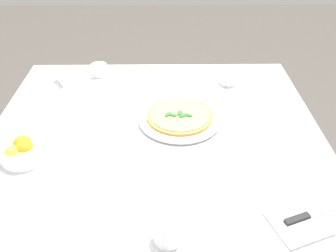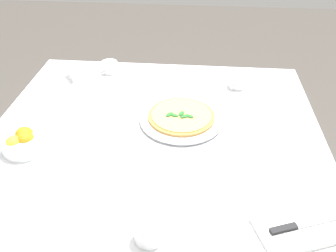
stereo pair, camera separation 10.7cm
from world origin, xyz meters
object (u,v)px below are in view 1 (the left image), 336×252
Objects in this scene: coffee_cup_left_edge at (229,79)px; menu_card at (59,78)px; citrus_bowl at (23,151)px; pizza at (180,115)px; coffee_cup_near_left at (99,71)px; dinner_knife at (312,214)px; pizza_plate at (180,118)px; coffee_cup_far_right at (168,233)px; napkin_folded at (310,217)px.

coffee_cup_left_edge is 1.72× the size of menu_card.
pizza is at bearing 21.73° from citrus_bowl.
coffee_cup_near_left reaches higher than pizza.
citrus_bowl reaches higher than dinner_knife.
pizza_plate is at bearing -129.75° from coffee_cup_left_edge.
dinner_knife is (0.39, 0.06, -0.01)m from coffee_cup_far_right.
napkin_folded is 0.01m from dinner_knife.
coffee_cup_far_right reaches higher than pizza.
coffee_cup_left_edge is 0.87m from coffee_cup_far_right.
pizza is at bearing 84.60° from coffee_cup_far_right.
coffee_cup_left_edge reaches higher than pizza_plate.
pizza is 0.51m from coffee_cup_near_left.
pizza is 0.36m from coffee_cup_left_edge.
coffee_cup_near_left is at bearing 134.60° from pizza.
citrus_bowl reaches higher than pizza_plate.
pizza is 1.34× the size of dinner_knife.
coffee_cup_left_edge is at bearing 78.61° from napkin_folded.
pizza is 0.59m from dinner_knife.
citrus_bowl is (-0.17, -0.57, 0.00)m from coffee_cup_near_left.
dinner_knife is at bearing -54.42° from pizza.
pizza_plate is 0.55m from coffee_cup_far_right.
pizza is 1.95× the size of coffee_cup_near_left.
citrus_bowl is at bearing -147.30° from coffee_cup_left_edge.
menu_card is (-0.53, 0.29, 0.01)m from pizza.
napkin_folded is 3.33× the size of menu_card.
coffee_cup_near_left is (-0.59, 0.09, -0.00)m from coffee_cup_left_edge.
coffee_cup_left_edge reaches higher than coffee_cup_near_left.
coffee_cup_left_edge is 1.00× the size of coffee_cup_far_right.
menu_card is at bearing 151.05° from pizza_plate.
coffee_cup_far_right is at bearing -35.10° from citrus_bowl.
menu_card is at bearing 178.71° from coffee_cup_left_edge.
coffee_cup_far_right reaches higher than pizza_plate.
citrus_bowl reaches higher than coffee_cup_left_edge.
pizza is 1.95× the size of coffee_cup_left_edge.
coffee_cup_far_right reaches higher than menu_card.
dinner_knife is 0.91m from citrus_bowl.
dinner_knife is (0.34, -0.48, 0.01)m from pizza_plate.
pizza_plate is 2.11× the size of citrus_bowl.
menu_card is at bearing 118.13° from dinner_knife.
citrus_bowl reaches higher than coffee_cup_near_left.
coffee_cup_near_left is 0.69× the size of dinner_knife.
coffee_cup_far_right is 0.40m from napkin_folded.
coffee_cup_near_left reaches higher than pizza_plate.
coffee_cup_near_left is 1.10m from napkin_folded.
pizza_plate is at bearing 105.48° from napkin_folded.
coffee_cup_near_left is 1.72× the size of menu_card.
menu_card is (-0.17, -0.07, 0.00)m from coffee_cup_near_left.
dinner_knife is at bearing -54.45° from pizza_plate.
pizza_plate is 0.01m from pizza.
coffee_cup_left_edge is at bearing 32.70° from citrus_bowl.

